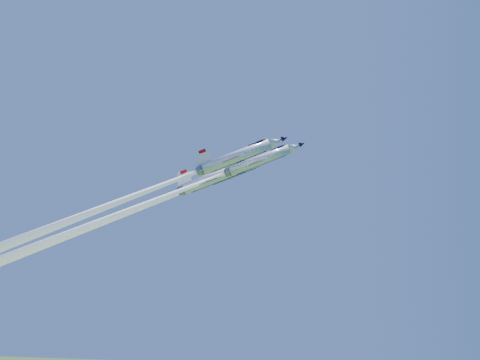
% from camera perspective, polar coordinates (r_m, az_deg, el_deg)
% --- Properties ---
extents(jet_lead, '(48.01, 15.21, 48.21)m').
position_cam_1_polar(jet_lead, '(102.12, -9.85, -2.47)').
color(jet_lead, silver).
extents(jet_left, '(43.59, 13.89, 43.00)m').
position_cam_1_polar(jet_left, '(111.62, -10.40, -2.92)').
color(jet_left, silver).
extents(jet_right, '(43.09, 14.06, 39.75)m').
position_cam_1_polar(jet_right, '(95.31, -10.61, -1.44)').
color(jet_right, silver).
extents(jet_slot, '(50.60, 16.23, 49.01)m').
position_cam_1_polar(jet_slot, '(107.14, -13.97, -4.06)').
color(jet_slot, silver).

